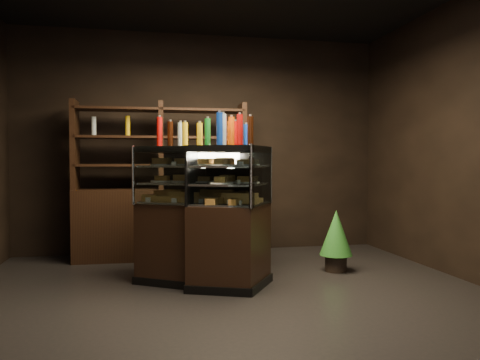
% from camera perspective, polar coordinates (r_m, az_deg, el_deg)
% --- Properties ---
extents(ground, '(5.00, 5.00, 0.00)m').
position_cam_1_polar(ground, '(4.25, -0.54, -14.74)').
color(ground, black).
rests_on(ground, ground).
extents(room_shell, '(5.02, 5.02, 3.01)m').
position_cam_1_polar(room_shell, '(4.13, -0.55, 12.02)').
color(room_shell, black).
rests_on(room_shell, ground).
extents(display_case, '(1.56, 1.44, 1.41)m').
position_cam_1_polar(display_case, '(4.89, -2.77, -6.82)').
color(display_case, black).
rests_on(display_case, ground).
extents(food_display, '(1.17, 1.18, 0.43)m').
position_cam_1_polar(food_display, '(4.83, -2.76, 0.04)').
color(food_display, '#D38F4C').
rests_on(food_display, display_case).
extents(bottles_top, '(1.00, 1.04, 0.30)m').
position_cam_1_polar(bottles_top, '(4.85, -2.80, 5.74)').
color(bottles_top, silver).
rests_on(bottles_top, display_case).
extents(potted_conifer, '(0.37, 0.37, 0.79)m').
position_cam_1_polar(potted_conifer, '(5.43, 11.63, -6.19)').
color(potted_conifer, black).
rests_on(potted_conifer, ground).
extents(back_shelving, '(2.17, 0.47, 2.00)m').
position_cam_1_polar(back_shelving, '(6.08, -9.56, -3.75)').
color(back_shelving, black).
rests_on(back_shelving, ground).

